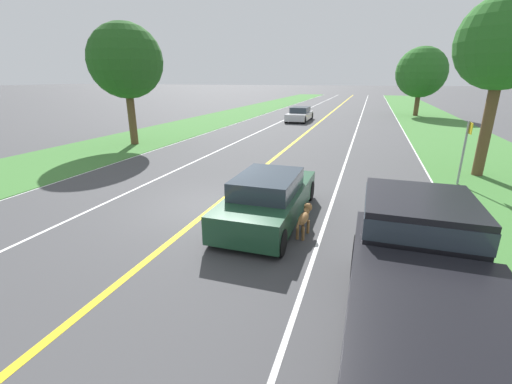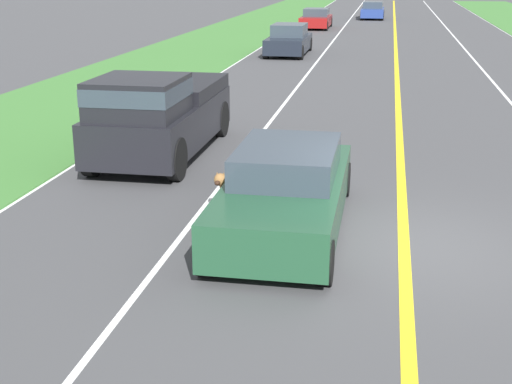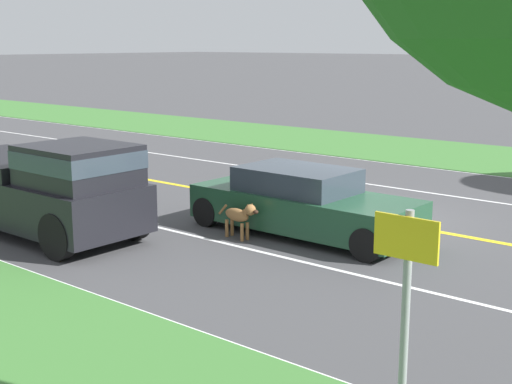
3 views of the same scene
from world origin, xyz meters
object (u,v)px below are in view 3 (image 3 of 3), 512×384
object	(u,v)px
dog	(240,215)
street_sign	(405,303)
pickup_truck	(42,186)
ego_car	(303,203)

from	to	relation	value
dog	street_sign	bearing A→B (deg)	58.37
dog	pickup_truck	size ratio (longest dim) A/B	0.22
pickup_truck	street_sign	distance (m)	9.87
pickup_truck	street_sign	bearing A→B (deg)	75.39
ego_car	street_sign	size ratio (longest dim) A/B	2.00
ego_car	street_sign	xyz separation A→B (m)	(5.92, 5.46, 0.88)
dog	ego_car	bearing A→B (deg)	154.63
dog	street_sign	size ratio (longest dim) A/B	0.48
street_sign	dog	bearing A→B (deg)	-127.71
street_sign	ego_car	bearing A→B (deg)	-137.31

